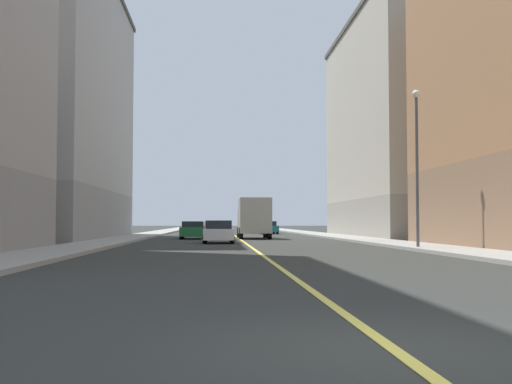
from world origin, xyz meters
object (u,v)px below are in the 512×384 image
at_px(building_left_mid, 402,128).
at_px(car_white, 219,232).
at_px(building_right_midblock, 52,107).
at_px(box_truck, 254,218).
at_px(street_lamp_left_near, 417,151).
at_px(car_green, 193,230).
at_px(car_maroon, 199,227).
at_px(car_teal, 268,228).

distance_m(building_left_mid, car_white, 23.23).
distance_m(building_left_mid, building_right_midblock, 28.91).
height_order(building_left_mid, box_truck, building_left_mid).
height_order(street_lamp_left_near, car_green, street_lamp_left_near).
bearing_deg(car_maroon, car_teal, -47.60).
bearing_deg(building_right_midblock, street_lamp_left_near, -42.32).
xyz_separation_m(car_teal, car_green, (-7.28, -19.14, -0.00)).
bearing_deg(box_truck, car_maroon, 100.43).
relative_size(car_green, box_truck, 0.69).
xyz_separation_m(street_lamp_left_near, box_truck, (-6.33, 19.86, -2.92)).
bearing_deg(street_lamp_left_near, car_white, 132.42).
bearing_deg(car_white, car_maroon, 93.45).
relative_size(building_left_mid, car_maroon, 5.46).
distance_m(street_lamp_left_near, box_truck, 21.05).
height_order(car_maroon, box_truck, box_truck).
relative_size(street_lamp_left_near, car_teal, 1.58).
relative_size(building_left_mid, car_white, 5.85).
xyz_separation_m(building_right_midblock, car_white, (12.64, -9.84, -9.38)).
distance_m(car_white, box_truck, 10.35).
xyz_separation_m(street_lamp_left_near, car_maroon, (-11.30, 46.90, -3.89)).
distance_m(car_maroon, box_truck, 27.51).
height_order(building_right_midblock, car_teal, building_right_midblock).
height_order(building_right_midblock, car_white, building_right_midblock).
bearing_deg(car_teal, car_green, -110.82).
height_order(street_lamp_left_near, car_teal, street_lamp_left_near).
bearing_deg(box_truck, building_left_mid, 19.28).
xyz_separation_m(building_left_mid, car_teal, (-10.50, 14.11, -8.74)).
bearing_deg(car_green, building_right_midblock, 178.19).
bearing_deg(street_lamp_left_near, box_truck, 107.67).
bearing_deg(car_teal, car_maroon, 132.40).
xyz_separation_m(building_right_midblock, car_green, (10.74, -0.34, -9.37)).
xyz_separation_m(car_maroon, car_teal, (7.61, -8.33, 0.03)).
xyz_separation_m(building_left_mid, car_green, (-17.77, -5.02, -8.74)).
relative_size(street_lamp_left_near, car_green, 1.61).
distance_m(car_teal, box_truck, 18.91).
bearing_deg(street_lamp_left_near, car_teal, 95.47).
relative_size(street_lamp_left_near, car_maroon, 1.66).
height_order(building_left_mid, building_right_midblock, building_right_midblock).
height_order(building_left_mid, car_green, building_left_mid).
bearing_deg(car_white, building_left_mid, 42.45).
xyz_separation_m(building_right_midblock, car_teal, (18.02, 18.80, -9.37)).
bearing_deg(box_truck, car_teal, 82.00).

